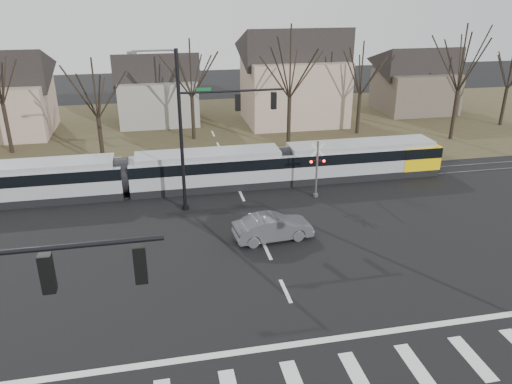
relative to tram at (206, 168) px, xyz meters
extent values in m
plane|color=black|center=(2.18, -16.00, -1.47)|extent=(140.00, 140.00, 0.00)
cube|color=#38331E|center=(2.18, 16.00, -1.46)|extent=(140.00, 28.00, 0.01)
cube|color=silver|center=(3.38, -20.00, -1.46)|extent=(0.60, 2.60, 0.01)
cube|color=silver|center=(5.78, -20.00, -1.46)|extent=(0.60, 2.60, 0.01)
cube|color=silver|center=(8.18, -20.00, -1.46)|extent=(0.60, 2.60, 0.01)
cube|color=silver|center=(2.18, -17.80, -1.46)|extent=(28.00, 0.35, 0.01)
cube|color=silver|center=(2.18, -14.00, -1.46)|extent=(0.18, 2.00, 0.01)
cube|color=silver|center=(2.18, -10.00, -1.46)|extent=(0.18, 2.00, 0.01)
cube|color=silver|center=(2.18, -6.00, -1.46)|extent=(0.18, 2.00, 0.01)
cube|color=silver|center=(2.18, -2.00, -1.46)|extent=(0.18, 2.00, 0.01)
cube|color=silver|center=(2.18, 2.00, -1.46)|extent=(0.18, 2.00, 0.01)
cube|color=silver|center=(2.18, 6.00, -1.46)|extent=(0.18, 2.00, 0.01)
cube|color=silver|center=(2.18, 10.00, -1.46)|extent=(0.18, 2.00, 0.01)
cube|color=silver|center=(2.18, 14.00, -1.46)|extent=(0.18, 2.00, 0.01)
cube|color=#59595E|center=(2.18, -0.90, -1.44)|extent=(90.00, 0.12, 0.06)
cube|color=#59595E|center=(2.18, 0.50, -1.44)|extent=(90.00, 0.12, 0.06)
cube|color=gray|center=(-11.83, 0.00, -0.12)|extent=(12.00, 2.58, 2.69)
cube|color=black|center=(-11.83, 0.00, 0.42)|extent=(12.02, 2.62, 0.78)
cube|color=gray|center=(0.16, 0.00, -0.12)|extent=(11.07, 2.58, 2.69)
cube|color=black|center=(0.16, 0.00, 0.42)|extent=(11.09, 2.62, 0.78)
cube|color=gray|center=(11.70, 0.00, -0.12)|extent=(12.00, 2.58, 2.69)
cube|color=black|center=(11.70, 0.00, 0.42)|extent=(12.02, 2.62, 0.78)
cube|color=yellow|center=(16.22, 0.00, -0.04)|extent=(2.95, 2.64, 1.80)
imported|color=#4B4C52|center=(2.82, -8.71, -0.72)|extent=(2.47, 4.86, 1.50)
cylinder|color=black|center=(-6.57, -22.00, 6.13)|extent=(6.50, 0.14, 0.14)
cube|color=black|center=(-6.24, -22.00, 5.43)|extent=(0.32, 0.32, 1.05)
sphere|color=#FF0C07|center=(-6.24, -22.00, 5.76)|extent=(0.22, 0.22, 0.22)
cube|color=black|center=(-3.97, -22.00, 5.43)|extent=(0.32, 0.32, 1.05)
sphere|color=#FF0C07|center=(-3.97, -22.00, 5.76)|extent=(0.22, 0.22, 0.22)
cylinder|color=black|center=(-1.82, -3.50, 3.63)|extent=(0.22, 0.22, 10.20)
cylinder|color=black|center=(-1.82, -3.50, -1.32)|extent=(0.44, 0.44, 0.30)
cylinder|color=black|center=(1.43, -3.50, 6.13)|extent=(6.50, 0.14, 0.14)
cube|color=#0C5926|center=(-0.32, -3.50, 6.28)|extent=(0.90, 0.03, 0.22)
cube|color=black|center=(1.76, -3.50, 5.43)|extent=(0.32, 0.32, 1.05)
sphere|color=#FF0C07|center=(1.76, -3.50, 5.76)|extent=(0.22, 0.22, 0.22)
cube|color=black|center=(4.03, -3.50, 5.43)|extent=(0.32, 0.32, 1.05)
sphere|color=#FF0C07|center=(4.03, -3.50, 5.76)|extent=(0.22, 0.22, 0.22)
cube|color=#59595B|center=(-4.32, -3.50, 8.55)|extent=(0.55, 0.22, 0.14)
cylinder|color=#59595B|center=(7.18, -3.20, 0.53)|extent=(0.14, 0.14, 4.00)
cylinder|color=#59595B|center=(7.18, -3.20, -1.37)|extent=(0.36, 0.36, 0.20)
cube|color=silver|center=(7.18, -3.20, 1.93)|extent=(0.95, 0.04, 0.95)
cube|color=silver|center=(7.18, -3.20, 1.93)|extent=(0.95, 0.04, 0.95)
cube|color=black|center=(7.18, -3.20, 1.13)|extent=(1.00, 0.10, 0.12)
sphere|color=#FF0C07|center=(6.73, -3.28, 1.13)|extent=(0.18, 0.18, 0.18)
sphere|color=#FF0C07|center=(7.63, -3.28, 1.13)|extent=(0.18, 0.18, 0.18)
cube|color=tan|center=(-17.82, 18.00, 1.03)|extent=(9.00, 8.00, 5.00)
cube|color=gray|center=(-2.82, 20.00, 0.78)|extent=(8.00, 7.00, 4.50)
cube|color=tan|center=(11.18, 17.00, 1.78)|extent=(10.00, 8.00, 6.50)
cube|color=brown|center=(26.18, 19.00, 0.78)|extent=(8.00, 7.00, 4.50)
camera|label=1|loc=(-3.30, -33.54, 12.08)|focal=35.00mm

